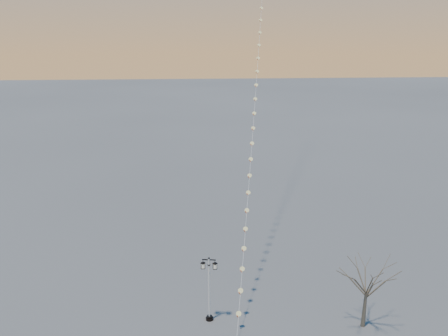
{
  "coord_description": "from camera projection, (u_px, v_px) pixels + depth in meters",
  "views": [
    {
      "loc": [
        -2.93,
        -24.67,
        18.04
      ],
      "look_at": [
        -0.88,
        5.15,
        8.92
      ],
      "focal_mm": 36.66,
      "sensor_mm": 36.0,
      "label": 1
    }
  ],
  "objects": [
    {
      "name": "ground",
      "position": [
        243.0,
        325.0,
        29.0
      ],
      "size": [
        300.0,
        300.0,
        0.0
      ],
      "primitive_type": "plane",
      "color": "#4F4F50",
      "rests_on": "ground"
    },
    {
      "name": "street_lamp",
      "position": [
        209.0,
        286.0,
        28.87
      ],
      "size": [
        1.13,
        0.5,
        4.49
      ],
      "rotation": [
        0.0,
        0.0,
        -0.14
      ],
      "color": "black",
      "rests_on": "ground"
    },
    {
      "name": "bare_tree",
      "position": [
        367.0,
        283.0,
        28.06
      ],
      "size": [
        2.7,
        2.7,
        4.48
      ],
      "rotation": [
        0.0,
        0.0,
        -0.41
      ],
      "color": "brown",
      "rests_on": "ground"
    },
    {
      "name": "kite_train",
      "position": [
        260.0,
        11.0,
        43.16
      ],
      "size": [
        8.93,
        44.81,
        39.41
      ],
      "rotation": [
        0.0,
        0.0,
        0.03
      ],
      "color": "black",
      "rests_on": "ground"
    }
  ]
}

